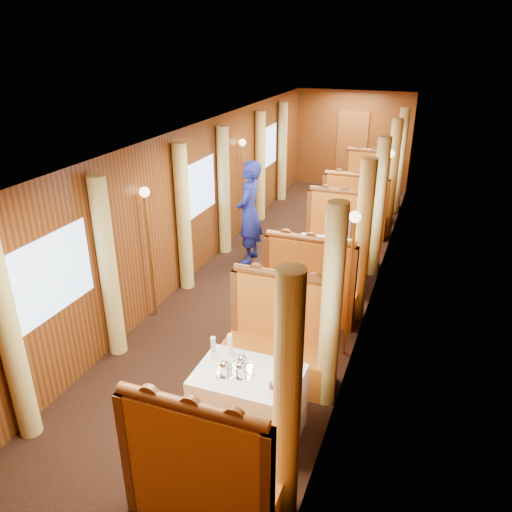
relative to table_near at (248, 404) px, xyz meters
The scene contains 48 objects.
floor 3.60m from the table_near, 102.09° to the left, with size 3.00×12.00×0.01m, color black, non-canonical shape.
ceiling 4.16m from the table_near, 102.09° to the left, with size 3.00×12.00×0.01m, color silver, non-canonical shape.
wall_far 9.57m from the table_near, 94.51° to the left, with size 3.00×2.50×0.01m, color brown, non-canonical shape.
wall_left 4.25m from the table_near, 122.74° to the left, with size 12.00×2.50×0.01m, color brown, non-canonical shape.
wall_right 3.68m from the table_near, 77.91° to the left, with size 12.00×2.50×0.01m, color brown, non-canonical shape.
doorway_far 9.52m from the table_near, 94.53° to the left, with size 0.80×0.04×2.00m, color brown.
table_near is the anchor object (origin of this frame).
banquette_near_fwd 1.02m from the table_near, 90.00° to the right, with size 1.30×0.55×1.34m.
banquette_near_aft 1.02m from the table_near, 90.00° to the left, with size 1.30×0.55×1.34m.
table_mid 3.50m from the table_near, 90.00° to the left, with size 1.05×0.72×0.75m, color white.
banquette_mid_fwd 2.49m from the table_near, 90.00° to the left, with size 1.30×0.55×1.34m.
banquette_mid_aft 4.51m from the table_near, 90.00° to the left, with size 1.30×0.55×1.34m.
table_far 7.00m from the table_near, 90.00° to the left, with size 1.05×0.72×0.75m, color white.
banquette_far_fwd 5.99m from the table_near, 90.00° to the left, with size 1.30×0.55×1.34m.
banquette_far_aft 8.01m from the table_near, 90.00° to the left, with size 1.30×0.55×1.34m.
tea_tray 0.41m from the table_near, 166.56° to the right, with size 0.34×0.26×0.01m, color silver.
teapot_left 0.50m from the table_near, 150.10° to the right, with size 0.16×0.12×0.13m, color silver, non-canonical shape.
teapot_right 0.45m from the table_near, 118.11° to the right, with size 0.17×0.13×0.14m, color silver, non-canonical shape.
teapot_back 0.45m from the table_near, 154.98° to the left, with size 0.16×0.12×0.13m, color silver, non-canonical shape.
fruit_plate 0.52m from the table_near, 17.78° to the right, with size 0.24×0.24×0.05m.
cup_inboard 0.64m from the table_near, 166.75° to the left, with size 0.08×0.08×0.26m.
cup_outboard 0.59m from the table_near, 143.63° to the left, with size 0.08×0.08×0.26m.
rose_vase_mid 3.56m from the table_near, 89.63° to the left, with size 0.06×0.06×0.36m.
rose_vase_far 7.06m from the table_near, 90.08° to the left, with size 0.06×0.06×0.36m.
window_left_near 2.48m from the table_near, behind, with size 1.20×0.90×0.01m, color #8EADD6, non-canonical shape.
curtain_left_near_a 2.41m from the table_near, 159.89° to the right, with size 0.22×0.22×2.35m, color #DCC770.
curtain_left_near_b 2.41m from the table_near, 159.89° to the left, with size 0.22×0.22×2.35m, color #DCC770.
window_right_near 1.30m from the table_near, ahead, with size 1.20×0.90×0.01m, color #8EADD6, non-canonical shape.
curtain_right_near_a 1.28m from the table_near, 51.07° to the right, with size 0.22×0.22×2.35m, color #DCC770.
curtain_right_near_b 1.28m from the table_near, 51.07° to the left, with size 0.22×0.22×2.35m, color #DCC770.
window_left_mid 4.29m from the table_near, 122.56° to the left, with size 1.20×0.90×0.01m, color #8EADD6, non-canonical shape.
curtain_left_mid_a 3.55m from the table_near, 128.06° to the left, with size 0.22×0.22×2.35m, color #DCC770.
curtain_left_mid_b 4.85m from the table_near, 116.46° to the left, with size 0.22×0.22×2.35m, color #DCC770.
window_right_mid 3.73m from the table_near, 78.14° to the left, with size 1.20×0.90×0.01m, color #8EADD6, non-canonical shape.
curtain_right_mid_a 2.90m from the table_near, 76.96° to the left, with size 0.22×0.22×2.35m, color #DCC770.
curtain_right_mid_b 4.40m from the table_near, 81.63° to the left, with size 0.22×0.22×2.35m, color #DCC770.
window_left_far 7.43m from the table_near, 107.71° to the left, with size 1.20×0.90×0.01m, color #8EADD6, non-canonical shape.
curtain_left_far_a 6.62m from the table_near, 108.90° to the left, with size 0.22×0.22×2.35m, color #DCC770.
curtain_left_far_b 8.11m from the table_near, 105.31° to the left, with size 0.22×0.22×2.35m, color #DCC770.
window_right_far 7.12m from the table_near, 84.01° to the left, with size 1.20×0.90×0.01m, color #8EADD6, non-canonical shape.
curtain_right_far_a 6.30m from the table_near, 84.22° to the left, with size 0.22×0.22×2.35m, color #DCC770.
curtain_right_far_b 7.85m from the table_near, 85.37° to the left, with size 0.22×0.22×2.35m, color #DCC770.
sconce_left_fore 2.95m from the table_near, 140.86° to the left, with size 0.14×0.14×1.95m.
sconce_right_fore 2.12m from the table_near, 69.62° to the left, with size 0.14×0.14×1.95m.
sconce_left_aft 5.76m from the table_near, 112.27° to the left, with size 0.14×0.14×1.95m.
sconce_right_aft 5.39m from the table_near, 82.94° to the left, with size 0.14×0.14×1.95m.
steward 4.35m from the table_near, 110.95° to the left, with size 0.67×0.44×1.85m, color navy.
passenger 4.24m from the table_near, 90.00° to the left, with size 0.40×0.44×0.76m.
Camera 1 is at (2.22, -7.22, 3.81)m, focal length 35.00 mm.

